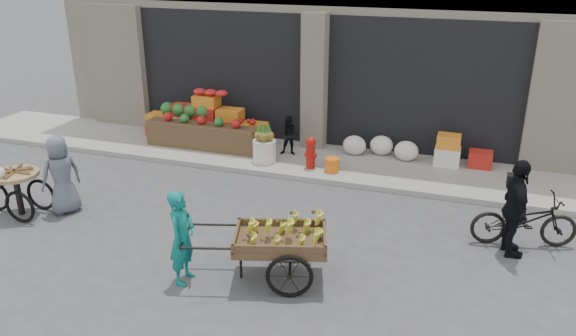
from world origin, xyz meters
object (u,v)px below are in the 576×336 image
(vendor_woman, at_px, (182,237))
(cyclist, at_px, (515,209))
(pineapple_bin, at_px, (264,151))
(banana_cart, at_px, (277,237))
(seated_person, at_px, (290,136))
(tricycle_cart, at_px, (17,186))
(fire_hydrant, at_px, (311,151))
(orange_bucket, at_px, (332,165))
(vendor_grey, at_px, (61,175))
(bicycle, at_px, (524,220))

(vendor_woman, distance_m, cyclist, 5.19)
(pineapple_bin, height_order, banana_cart, banana_cart)
(pineapple_bin, height_order, seated_person, seated_person)
(cyclist, bearing_deg, tricycle_cart, 86.00)
(pineapple_bin, distance_m, seated_person, 0.75)
(fire_hydrant, xyz_separation_m, orange_bucket, (0.50, -0.05, -0.23))
(banana_cart, relative_size, tricycle_cart, 1.72)
(fire_hydrant, relative_size, seated_person, 0.76)
(orange_bucket, distance_m, vendor_woman, 4.79)
(fire_hydrant, xyz_separation_m, banana_cart, (0.74, -4.21, 0.20))
(pineapple_bin, height_order, fire_hydrant, fire_hydrant)
(orange_bucket, xyz_separation_m, vendor_grey, (-4.30, -3.29, 0.48))
(tricycle_cart, bearing_deg, pineapple_bin, 45.60)
(banana_cart, xyz_separation_m, cyclist, (3.32, 1.89, 0.12))
(banana_cart, relative_size, bicycle, 1.43)
(pineapple_bin, relative_size, vendor_woman, 0.36)
(pineapple_bin, xyz_separation_m, tricycle_cart, (-3.43, -3.75, 0.20))
(vendor_grey, xyz_separation_m, bicycle, (8.06, 1.42, -0.30))
(orange_bucket, xyz_separation_m, tricycle_cart, (-5.03, -3.65, 0.30))
(seated_person, xyz_separation_m, cyclist, (4.76, -2.97, 0.23))
(orange_bucket, distance_m, seated_person, 1.42)
(tricycle_cart, bearing_deg, banana_cart, -7.50)
(bicycle, bearing_deg, seated_person, 49.49)
(fire_hydrant, height_order, banana_cart, banana_cart)
(vendor_woman, bearing_deg, orange_bucket, -16.12)
(vendor_grey, bearing_deg, cyclist, 127.14)
(banana_cart, height_order, vendor_woman, vendor_woman)
(bicycle, relative_size, cyclist, 1.05)
(fire_hydrant, xyz_separation_m, bicycle, (4.26, -1.92, -0.05))
(orange_bucket, height_order, seated_person, seated_person)
(bicycle, bearing_deg, vendor_woman, 106.91)
(vendor_woman, relative_size, bicycle, 0.85)
(vendor_grey, relative_size, bicycle, 0.87)
(orange_bucket, bearing_deg, cyclist, -32.53)
(banana_cart, xyz_separation_m, bicycle, (3.52, 2.29, -0.25))
(fire_hydrant, height_order, vendor_grey, vendor_grey)
(orange_bucket, xyz_separation_m, bicycle, (3.76, -1.87, 0.18))
(tricycle_cart, height_order, bicycle, tricycle_cart)
(orange_bucket, bearing_deg, vendor_woman, -102.76)
(seated_person, height_order, vendor_woman, vendor_woman)
(fire_hydrant, relative_size, orange_bucket, 2.22)
(seated_person, bearing_deg, banana_cart, -83.53)
(orange_bucket, distance_m, vendor_grey, 5.44)
(fire_hydrant, xyz_separation_m, seated_person, (-0.70, 0.65, 0.08))
(banana_cart, bearing_deg, pineapple_bin, 96.66)
(banana_cart, height_order, bicycle, banana_cart)
(vendor_woman, height_order, cyclist, cyclist)
(seated_person, relative_size, tricycle_cart, 0.65)
(vendor_woman, xyz_separation_m, tricycle_cart, (-3.98, 1.00, -0.16))
(vendor_woman, bearing_deg, fire_hydrant, -10.07)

